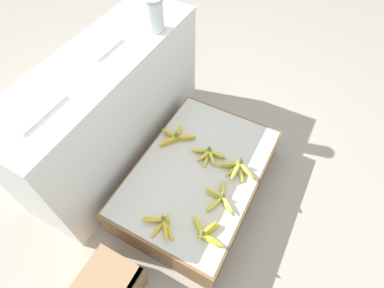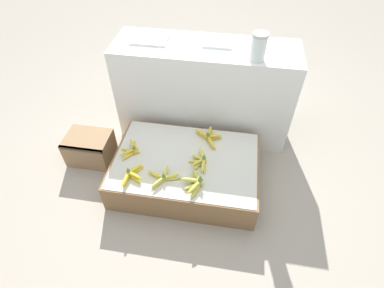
# 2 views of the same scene
# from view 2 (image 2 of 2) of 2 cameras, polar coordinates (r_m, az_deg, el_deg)

# --- Properties ---
(ground_plane) EXTENTS (10.00, 10.00, 0.00)m
(ground_plane) POSITION_cam_2_polar(r_m,az_deg,el_deg) (2.48, -1.10, -6.85)
(ground_plane) COLOR #A89E8E
(display_platform) EXTENTS (1.11, 0.76, 0.25)m
(display_platform) POSITION_cam_2_polar(r_m,az_deg,el_deg) (2.38, -1.15, -5.00)
(display_platform) COLOR olive
(display_platform) RESTS_ON ground_plane
(back_vendor_table) EXTENTS (1.49, 0.47, 0.84)m
(back_vendor_table) POSITION_cam_2_polar(r_m,az_deg,el_deg) (2.68, 2.37, 10.12)
(back_vendor_table) COLOR white
(back_vendor_table) RESTS_ON ground_plane
(wooden_crate) EXTENTS (0.36, 0.28, 0.25)m
(wooden_crate) POSITION_cam_2_polar(r_m,az_deg,el_deg) (2.70, -18.87, -0.69)
(wooden_crate) COLOR #997551
(wooden_crate) RESTS_ON ground_plane
(banana_bunch_front_left) EXTENTS (0.15, 0.23, 0.09)m
(banana_bunch_front_left) POSITION_cam_2_polar(r_m,az_deg,el_deg) (2.20, -11.48, -5.75)
(banana_bunch_front_left) COLOR yellow
(banana_bunch_front_left) RESTS_ON display_platform
(banana_bunch_front_midleft) EXTENTS (0.26, 0.22, 0.08)m
(banana_bunch_front_midleft) POSITION_cam_2_polar(r_m,az_deg,el_deg) (2.16, -5.58, -6.25)
(banana_bunch_front_midleft) COLOR #DBCC4C
(banana_bunch_front_midleft) RESTS_ON display_platform
(banana_bunch_front_midright) EXTENTS (0.17, 0.26, 0.11)m
(banana_bunch_front_midright) POSITION_cam_2_polar(r_m,az_deg,el_deg) (2.11, 0.61, -7.30)
(banana_bunch_front_midright) COLOR gold
(banana_bunch_front_midright) RESTS_ON display_platform
(banana_bunch_middle_left) EXTENTS (0.16, 0.23, 0.09)m
(banana_bunch_middle_left) POSITION_cam_2_polar(r_m,az_deg,el_deg) (2.37, -11.42, -1.09)
(banana_bunch_middle_left) COLOR gold
(banana_bunch_middle_left) RESTS_ON display_platform
(banana_bunch_middle_midright) EXTENTS (0.15, 0.24, 0.09)m
(banana_bunch_middle_midright) POSITION_cam_2_polar(r_m,az_deg,el_deg) (2.25, 1.67, -3.16)
(banana_bunch_middle_midright) COLOR #DBCC4C
(banana_bunch_middle_midright) RESTS_ON display_platform
(banana_bunch_back_midright) EXTENTS (0.24, 0.25, 0.10)m
(banana_bunch_back_midright) POSITION_cam_2_polar(r_m,az_deg,el_deg) (2.43, 3.24, 1.40)
(banana_bunch_back_midright) COLOR gold
(banana_bunch_back_midright) RESTS_ON display_platform
(glass_jar) EXTENTS (0.12, 0.12, 0.20)m
(glass_jar) POSITION_cam_2_polar(r_m,az_deg,el_deg) (2.27, 12.57, 17.61)
(glass_jar) COLOR silver
(glass_jar) RESTS_ON back_vendor_table
(foam_tray_white) EXTENTS (0.28, 0.18, 0.02)m
(foam_tray_white) POSITION_cam_2_polar(r_m,az_deg,el_deg) (2.55, -8.08, 19.04)
(foam_tray_white) COLOR white
(foam_tray_white) RESTS_ON back_vendor_table
(foam_tray_dark) EXTENTS (0.23, 0.17, 0.02)m
(foam_tray_dark) POSITION_cam_2_polar(r_m,az_deg,el_deg) (2.49, 4.98, 18.60)
(foam_tray_dark) COLOR white
(foam_tray_dark) RESTS_ON back_vendor_table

